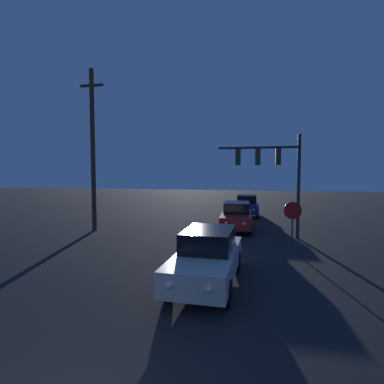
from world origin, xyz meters
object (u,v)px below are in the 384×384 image
object	(u,v)px
car_mid	(237,216)
stop_sign	(293,217)
car_far	(246,205)
car_near	(208,256)
utility_pole	(93,149)
traffic_signal_mast	(274,167)

from	to	relation	value
car_mid	stop_sign	distance (m)	5.53
car_mid	car_far	bearing A→B (deg)	-95.64
car_near	stop_sign	distance (m)	5.71
stop_sign	utility_pole	bearing A→B (deg)	167.32
traffic_signal_mast	car_near	bearing A→B (deg)	-107.65
car_mid	traffic_signal_mast	size ratio (longest dim) A/B	0.87
traffic_signal_mast	stop_sign	distance (m)	3.73
stop_sign	utility_pole	size ratio (longest dim) A/B	0.23
traffic_signal_mast	stop_sign	bearing A→B (deg)	-76.24
car_near	utility_pole	xyz separation A→B (m)	(-8.29, 7.30, 4.18)
car_near	traffic_signal_mast	bearing A→B (deg)	-106.16
car_near	stop_sign	bearing A→B (deg)	-121.91
car_far	utility_pole	world-z (taller)	utility_pole
car_mid	utility_pole	distance (m)	9.79
stop_sign	car_mid	bearing A→B (deg)	120.90
car_far	stop_sign	world-z (taller)	stop_sign
traffic_signal_mast	utility_pole	bearing A→B (deg)	-178.40
car_near	traffic_signal_mast	distance (m)	8.52
stop_sign	utility_pole	distance (m)	12.20
car_far	utility_pole	xyz separation A→B (m)	(-8.98, -8.61, 4.18)
stop_sign	car_far	bearing A→B (deg)	102.24
traffic_signal_mast	car_mid	bearing A→B (deg)	138.95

